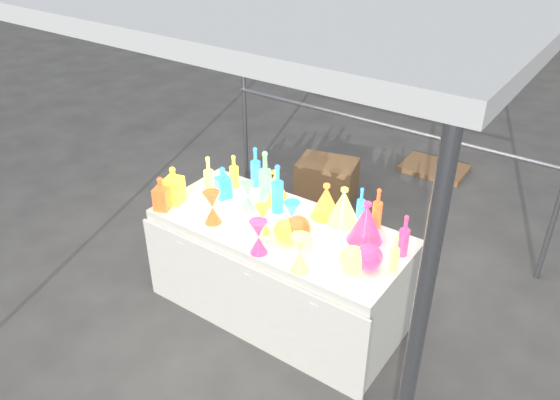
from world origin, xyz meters
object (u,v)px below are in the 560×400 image
Objects in this scene: bottle_0 at (234,171)px; globe_0 at (286,231)px; display_table at (279,269)px; decanter_0 at (174,185)px; hourglass_0 at (212,207)px; cardboard_box_closed at (327,180)px; lampshade_0 at (326,200)px.

bottle_0 reaches higher than globe_0.
globe_0 is (0.74, -0.37, -0.07)m from bottle_0.
decanter_0 is (-0.81, -0.18, 0.52)m from display_table.
decanter_0 is at bearing 172.89° from hourglass_0.
display_table is 1.73m from cardboard_box_closed.
display_table is at bearing 29.71° from hourglass_0.
lampshade_0 reaches higher than display_table.
lampshade_0 is (0.59, 0.52, 0.01)m from hourglass_0.
decanter_0 reaches higher than bottle_0.
cardboard_box_closed is 2.35× the size of hourglass_0.
display_table is 3.26× the size of cardboard_box_closed.
hourglass_0 is at bearing -21.59° from decanter_0.
cardboard_box_closed is at bearing 112.04° from globe_0.
cardboard_box_closed is at bearing 109.21° from display_table.
hourglass_0 is 0.79m from lampshade_0.
display_table is 6.86× the size of bottle_0.
cardboard_box_closed is 2.11× the size of bottle_0.
globe_0 is (0.54, 0.11, -0.05)m from hourglass_0.
hourglass_0 reaches higher than display_table.
bottle_0 is at bearing 49.32° from decanter_0.
globe_0 is at bearing -26.36° from bottle_0.
bottle_0 reaches higher than hourglass_0.
decanter_0 is at bearing -133.95° from lampshade_0.
decanter_0 is at bearing -112.23° from cardboard_box_closed.
globe_0 is at bearing -76.79° from lampshade_0.
display_table reaches higher than cardboard_box_closed.
cardboard_box_closed is 3.33× the size of globe_0.
display_table is 0.98m from decanter_0.
globe_0 is at bearing -10.72° from decanter_0.
decanter_0 is at bearing -167.73° from display_table.
bottle_0 is 0.83m from globe_0.
hourglass_0 is (0.41, -0.05, -0.02)m from decanter_0.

